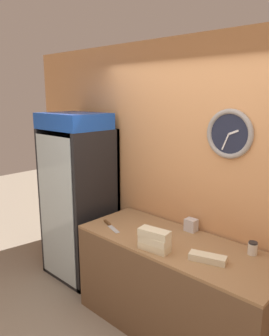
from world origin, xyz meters
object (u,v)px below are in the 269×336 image
at_px(sandwich_stack_bottom, 154,247).
at_px(sandwich_stack_middle, 154,240).
at_px(chefs_knife, 109,225).
at_px(sandwich_stack_top, 154,233).
at_px(sandwich_flat_left, 208,258).
at_px(napkin_dispenser, 191,225).
at_px(beverage_cooler, 82,189).
at_px(condiment_jar, 253,248).

relative_size(sandwich_stack_bottom, sandwich_stack_middle, 1.01).
height_order(sandwich_stack_middle, chefs_knife, sandwich_stack_middle).
xyz_separation_m(sandwich_stack_top, sandwich_flat_left, (0.42, 0.14, -0.13)).
bearing_deg(sandwich_stack_top, sandwich_flat_left, 18.85).
relative_size(chefs_knife, napkin_dispenser, 2.62).
bearing_deg(napkin_dispenser, sandwich_flat_left, -43.70).
bearing_deg(sandwich_stack_top, sandwich_stack_middle, 0.00).
height_order(sandwich_stack_middle, sandwich_stack_top, sandwich_stack_top).
distance_m(sandwich_stack_middle, sandwich_stack_top, 0.06).
bearing_deg(sandwich_flat_left, sandwich_stack_top, -161.15).
bearing_deg(beverage_cooler, sandwich_stack_top, -13.70).
distance_m(sandwich_stack_middle, chefs_knife, 0.68).
xyz_separation_m(sandwich_flat_left, condiment_jar, (0.21, 0.35, 0.03)).
bearing_deg(napkin_dispenser, chefs_knife, -146.19).
height_order(sandwich_stack_middle, napkin_dispenser, sandwich_stack_middle).
height_order(sandwich_flat_left, chefs_knife, sandwich_flat_left).
bearing_deg(sandwich_stack_middle, napkin_dispenser, 90.02).
distance_m(beverage_cooler, sandwich_flat_left, 1.86).
height_order(beverage_cooler, chefs_knife, beverage_cooler).
relative_size(sandwich_stack_top, napkin_dispenser, 2.34).
distance_m(beverage_cooler, sandwich_stack_middle, 1.46).
bearing_deg(chefs_knife, sandwich_stack_top, -8.70).
bearing_deg(sandwich_flat_left, chefs_knife, -177.78).
bearing_deg(sandwich_stack_bottom, beverage_cooler, 166.30).
bearing_deg(condiment_jar, chefs_knife, -163.02).
xyz_separation_m(sandwich_stack_middle, sandwich_flat_left, (0.42, 0.14, -0.07)).
xyz_separation_m(sandwich_stack_bottom, sandwich_stack_middle, (0.00, 0.00, 0.06)).
bearing_deg(sandwich_stack_top, chefs_knife, 171.30).
height_order(sandwich_stack_bottom, napkin_dispenser, napkin_dispenser).
bearing_deg(condiment_jar, napkin_dispenser, 175.41).
relative_size(beverage_cooler, sandwich_flat_left, 6.47).
xyz_separation_m(sandwich_stack_middle, sandwich_stack_top, (0.00, 0.00, 0.06)).
distance_m(sandwich_stack_bottom, napkin_dispenser, 0.55).
bearing_deg(condiment_jar, beverage_cooler, -175.68).
height_order(sandwich_flat_left, napkin_dispenser, napkin_dispenser).
xyz_separation_m(beverage_cooler, chefs_knife, (0.75, -0.24, -0.18)).
height_order(chefs_knife, condiment_jar, condiment_jar).
bearing_deg(sandwich_flat_left, condiment_jar, 59.67).
bearing_deg(napkin_dispenser, sandwich_stack_bottom, -89.98).
bearing_deg(sandwich_stack_top, sandwich_stack_bottom, 0.00).
height_order(beverage_cooler, condiment_jar, beverage_cooler).
distance_m(sandwich_stack_top, sandwich_flat_left, 0.47).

